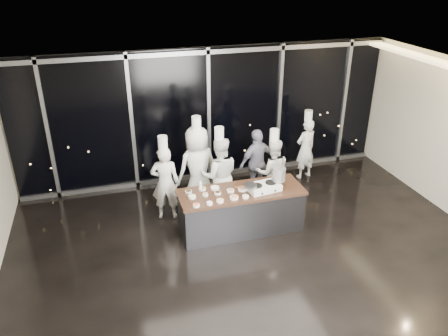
% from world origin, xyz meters
% --- Properties ---
extents(ground, '(9.00, 9.00, 0.00)m').
position_xyz_m(ground, '(0.00, 0.00, 0.00)').
color(ground, black).
rests_on(ground, ground).
extents(room_shell, '(9.02, 7.02, 3.21)m').
position_xyz_m(room_shell, '(0.18, 0.00, 2.25)').
color(room_shell, beige).
rests_on(room_shell, ground).
extents(window_wall, '(8.90, 0.11, 3.20)m').
position_xyz_m(window_wall, '(0.00, 3.43, 1.60)').
color(window_wall, black).
rests_on(window_wall, ground).
extents(demo_counter, '(2.46, 0.86, 0.90)m').
position_xyz_m(demo_counter, '(0.00, 0.90, 0.45)').
color(demo_counter, '#3B3B40').
rests_on(demo_counter, ground).
extents(stove, '(0.68, 0.48, 0.14)m').
position_xyz_m(stove, '(0.43, 0.81, 0.96)').
color(stove, silver).
rests_on(stove, demo_counter).
extents(frying_pan, '(0.47, 0.30, 0.04)m').
position_xyz_m(frying_pan, '(0.13, 0.77, 1.06)').
color(frying_pan, gray).
rests_on(frying_pan, stove).
extents(stock_pot, '(0.30, 0.30, 0.27)m').
position_xyz_m(stock_pot, '(0.76, 0.86, 1.17)').
color(stock_pot, '#ABABAE').
rests_on(stock_pot, stove).
extents(prep_bowls, '(1.18, 0.71, 0.05)m').
position_xyz_m(prep_bowls, '(-0.50, 0.86, 0.93)').
color(prep_bowls, white).
rests_on(prep_bowls, demo_counter).
extents(squeeze_bottle, '(0.06, 0.06, 0.22)m').
position_xyz_m(squeeze_bottle, '(-0.76, 1.14, 1.01)').
color(squeeze_bottle, white).
rests_on(squeeze_bottle, demo_counter).
extents(chef_far_left, '(0.66, 0.51, 1.84)m').
position_xyz_m(chef_far_left, '(-1.35, 1.81, 0.83)').
color(chef_far_left, silver).
rests_on(chef_far_left, ground).
extents(chef_left, '(1.04, 0.82, 2.09)m').
position_xyz_m(chef_left, '(-0.60, 2.07, 0.94)').
color(chef_left, silver).
rests_on(chef_left, ground).
extents(chef_center, '(0.93, 0.78, 1.93)m').
position_xyz_m(chef_center, '(-0.20, 1.75, 0.86)').
color(chef_center, silver).
rests_on(chef_center, ground).
extents(guest, '(1.01, 0.64, 1.59)m').
position_xyz_m(guest, '(0.82, 2.22, 0.80)').
color(guest, '#15163A').
rests_on(guest, ground).
extents(chef_right, '(0.84, 0.71, 1.77)m').
position_xyz_m(chef_right, '(0.99, 1.72, 0.78)').
color(chef_right, silver).
rests_on(chef_right, ground).
extents(chef_side, '(0.63, 0.49, 1.75)m').
position_xyz_m(chef_side, '(2.27, 2.72, 0.78)').
color(chef_side, silver).
rests_on(chef_side, ground).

